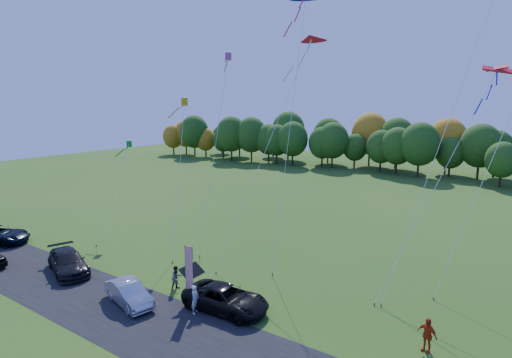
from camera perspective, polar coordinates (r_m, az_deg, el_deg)
The scene contains 18 objects.
ground at distance 27.25m, azimuth -7.31°, elevation -16.63°, with size 160.00×160.00×0.00m, color #254F14.
asphalt_strip at distance 24.76m, azimuth -13.75°, elevation -19.85°, with size 90.00×6.00×0.01m, color black.
tree_line at distance 75.94m, azimuth 20.92°, elevation 0.47°, with size 116.00×12.00×10.00m, color #1E4711, non-canonical shape.
black_suv at distance 25.54m, azimuth -4.35°, elevation -16.63°, with size 2.52×5.47×1.52m, color black.
silver_sedan at distance 27.37m, azimuth -17.68°, elevation -15.30°, with size 1.49×4.28×1.41m, color #ABAAAF.
dark_truck_a at distance 33.69m, azimuth -25.27°, elevation -10.68°, with size 2.21×5.43×1.58m, color black.
person_tailgate_a at distance 25.37m, azimuth -8.69°, elevation -16.64°, with size 0.64×0.42×1.75m, color silver.
person_tailgate_b at distance 28.49m, azimuth -11.29°, elevation -13.66°, with size 0.80×0.62×1.65m, color gray.
person_east at distance 23.45m, azimuth 23.24°, elevation -19.76°, with size 1.07×0.44×1.82m, color #BC3511.
feather_flag at distance 25.63m, azimuth -9.63°, elevation -12.51°, with size 0.52×0.18×3.99m.
kite_delta_blue at distance 32.29m, azimuth 5.04°, elevation 9.04°, with size 3.85×10.13×23.48m.
kite_parafoil_orange at distance 30.03m, azimuth 28.19°, elevation 14.26°, with size 7.87×13.04×30.40m.
kite_delta_red at distance 31.59m, azimuth 1.69°, elevation 4.90°, with size 3.85×10.77×19.17m.
kite_parafoil_rainbow at distance 28.04m, azimuth 24.53°, elevation -0.52°, with size 6.70×8.37×15.33m.
kite_diamond_yellow at distance 34.92m, azimuth -10.94°, elevation 0.53°, with size 4.86×7.01×13.43m.
kite_diamond_green at distance 40.05m, azimuth -19.65°, elevation -1.62°, with size 2.80×6.57×9.19m.
kite_diamond_white at distance 30.21m, azimuth 30.32°, elevation 1.47°, with size 4.84×7.95×17.33m.
kite_diamond_pink at distance 35.14m, azimuth -5.90°, elevation 4.17°, with size 2.80×7.67×17.54m.
Camera 1 is at (16.06, -18.17, 12.43)m, focal length 28.00 mm.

